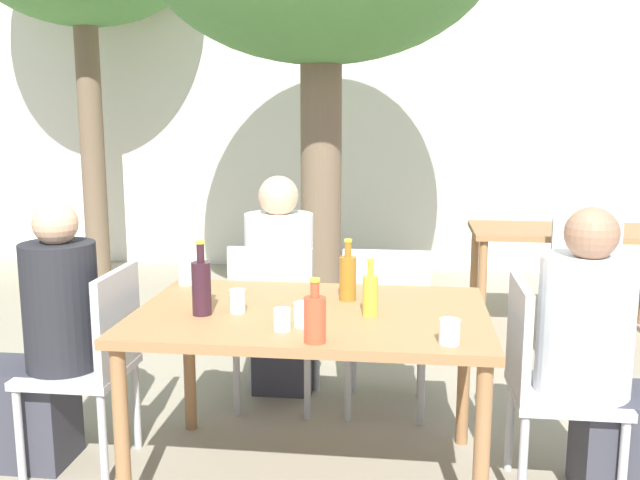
% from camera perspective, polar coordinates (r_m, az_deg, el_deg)
% --- Properties ---
extents(ground_plane, '(30.00, 30.00, 0.00)m').
position_cam_1_polar(ground_plane, '(3.33, -0.67, -18.54)').
color(ground_plane, gray).
extents(cafe_building_wall, '(10.00, 0.08, 2.80)m').
position_cam_1_polar(cafe_building_wall, '(7.26, 4.00, 8.65)').
color(cafe_building_wall, white).
rests_on(cafe_building_wall, ground_plane).
extents(dining_table_front, '(1.49, 0.98, 0.77)m').
position_cam_1_polar(dining_table_front, '(3.06, -0.70, -7.08)').
color(dining_table_front, '#996B42').
rests_on(dining_table_front, ground_plane).
extents(dining_table_back, '(1.39, 0.73, 0.77)m').
position_cam_1_polar(dining_table_back, '(5.42, 19.32, -0.20)').
color(dining_table_back, '#996B42').
rests_on(dining_table_back, ground_plane).
extents(patio_chair_0, '(0.44, 0.44, 0.92)m').
position_cam_1_polar(patio_chair_0, '(3.38, -17.54, -8.86)').
color(patio_chair_0, '#B2B2B7').
rests_on(patio_chair_0, ground_plane).
extents(patio_chair_1, '(0.44, 0.44, 0.92)m').
position_cam_1_polar(patio_chair_1, '(3.14, 17.55, -10.34)').
color(patio_chair_1, '#B2B2B7').
rests_on(patio_chair_1, ground_plane).
extents(patio_chair_2, '(0.44, 0.44, 0.92)m').
position_cam_1_polar(patio_chair_2, '(3.84, -3.64, -6.09)').
color(patio_chair_2, '#B2B2B7').
rests_on(patio_chair_2, ground_plane).
extents(patio_chair_3, '(0.44, 0.44, 0.92)m').
position_cam_1_polar(patio_chair_3, '(3.77, 5.31, -6.39)').
color(patio_chair_3, '#B2B2B7').
rests_on(patio_chair_3, ground_plane).
extents(patio_chair_4, '(0.44, 0.44, 0.92)m').
position_cam_1_polar(patio_chair_4, '(4.88, 20.67, -3.17)').
color(patio_chair_4, '#B2B2B7').
rests_on(patio_chair_4, ground_plane).
extents(person_seated_0, '(0.56, 0.33, 1.22)m').
position_cam_1_polar(person_seated_0, '(3.47, -21.14, -8.22)').
color(person_seated_0, '#383842').
rests_on(person_seated_0, ground_plane).
extents(person_seated_1, '(0.59, 0.38, 1.23)m').
position_cam_1_polar(person_seated_1, '(3.18, 21.73, -9.67)').
color(person_seated_1, '#383842').
rests_on(person_seated_1, ground_plane).
extents(person_seated_2, '(0.37, 0.59, 1.26)m').
position_cam_1_polar(person_seated_2, '(4.04, -3.05, -4.51)').
color(person_seated_2, '#383842').
rests_on(person_seated_2, ground_plane).
extents(amber_bottle_0, '(0.07, 0.07, 0.28)m').
position_cam_1_polar(amber_bottle_0, '(3.17, 2.24, -2.95)').
color(amber_bottle_0, '#9E661E').
rests_on(amber_bottle_0, dining_table_front).
extents(soda_bottle_1, '(0.08, 0.08, 0.24)m').
position_cam_1_polar(soda_bottle_1, '(2.60, -0.41, -6.24)').
color(soda_bottle_1, '#DB4C2D').
rests_on(soda_bottle_1, dining_table_front).
extents(wine_bottle_2, '(0.08, 0.08, 0.31)m').
position_cam_1_polar(wine_bottle_2, '(2.98, -9.46, -3.66)').
color(wine_bottle_2, '#331923').
rests_on(wine_bottle_2, dining_table_front).
extents(oil_cruet_3, '(0.06, 0.06, 0.24)m').
position_cam_1_polar(oil_cruet_3, '(2.95, 4.05, -4.32)').
color(oil_cruet_3, gold).
rests_on(oil_cruet_3, dining_table_front).
extents(drinking_glass_0, '(0.07, 0.07, 0.10)m').
position_cam_1_polar(drinking_glass_0, '(3.01, -6.62, -4.88)').
color(drinking_glass_0, silver).
rests_on(drinking_glass_0, dining_table_front).
extents(drinking_glass_1, '(0.07, 0.07, 0.10)m').
position_cam_1_polar(drinking_glass_1, '(3.53, -10.69, -2.73)').
color(drinking_glass_1, silver).
rests_on(drinking_glass_1, dining_table_front).
extents(drinking_glass_2, '(0.08, 0.08, 0.09)m').
position_cam_1_polar(drinking_glass_2, '(2.81, -1.39, -5.97)').
color(drinking_glass_2, white).
rests_on(drinking_glass_2, dining_table_front).
extents(drinking_glass_3, '(0.07, 0.07, 0.09)m').
position_cam_1_polar(drinking_glass_3, '(2.76, -3.06, -6.36)').
color(drinking_glass_3, white).
rests_on(drinking_glass_3, dining_table_front).
extents(drinking_glass_4, '(0.08, 0.08, 0.09)m').
position_cam_1_polar(drinking_glass_4, '(2.64, 10.32, -7.23)').
color(drinking_glass_4, silver).
rests_on(drinking_glass_4, dining_table_front).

